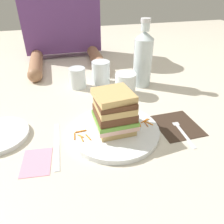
{
  "coord_description": "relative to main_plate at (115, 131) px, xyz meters",
  "views": [
    {
      "loc": [
        -0.15,
        -0.52,
        0.4
      ],
      "look_at": [
        -0.01,
        0.01,
        0.06
      ],
      "focal_mm": 35.16,
      "sensor_mm": 36.0,
      "label": 1
    }
  ],
  "objects": [
    {
      "name": "carrot_shred_9",
      "position": [
        0.08,
        -0.0,
        0.01
      ],
      "size": [
        0.01,
        0.02,
        0.0
      ],
      "primitive_type": "cylinder",
      "rotation": [
        0.0,
        1.57,
        4.55
      ],
      "color": "orange",
      "rests_on": "main_plate"
    },
    {
      "name": "empty_tumbler_1",
      "position": [
        0.03,
        0.35,
        0.04
      ],
      "size": [
        0.08,
        0.08,
        0.09
      ],
      "primitive_type": "cylinder",
      "color": "silver",
      "rests_on": "ground_plane"
    },
    {
      "name": "sandwich",
      "position": [
        -0.0,
        0.0,
        0.07
      ],
      "size": [
        0.12,
        0.12,
        0.12
      ],
      "color": "tan",
      "rests_on": "main_plate"
    },
    {
      "name": "knife",
      "position": [
        -0.17,
        -0.02,
        -0.01
      ],
      "size": [
        0.02,
        0.2,
        0.0
      ],
      "color": "silver",
      "rests_on": "ground_plane"
    },
    {
      "name": "carrot_shred_2",
      "position": [
        -0.1,
        -0.02,
        0.01
      ],
      "size": [
        0.01,
        0.03,
        0.0
      ],
      "primitive_type": "cylinder",
      "rotation": [
        0.0,
        1.57,
        4.87
      ],
      "color": "orange",
      "rests_on": "main_plate"
    },
    {
      "name": "ground_plane",
      "position": [
        0.01,
        0.02,
        -0.01
      ],
      "size": [
        3.0,
        3.0,
        0.0
      ],
      "primitive_type": "plane",
      "color": "beige"
    },
    {
      "name": "napkin_dark",
      "position": [
        0.2,
        -0.01,
        -0.01
      ],
      "size": [
        0.13,
        0.15,
        0.0
      ],
      "primitive_type": "cube",
      "rotation": [
        0.0,
        0.0,
        0.03
      ],
      "color": "#38281E",
      "rests_on": "ground_plane"
    },
    {
      "name": "carrot_shred_1",
      "position": [
        -0.1,
        -0.01,
        0.01
      ],
      "size": [
        0.02,
        0.02,
        0.0
      ],
      "primitive_type": "cylinder",
      "rotation": [
        0.0,
        1.57,
        5.49
      ],
      "color": "orange",
      "rests_on": "main_plate"
    },
    {
      "name": "carrot_shred_6",
      "position": [
        0.11,
        0.02,
        0.01
      ],
      "size": [
        0.02,
        0.01,
        0.0
      ],
      "primitive_type": "cylinder",
      "rotation": [
        0.0,
        1.57,
        3.6
      ],
      "color": "orange",
      "rests_on": "main_plate"
    },
    {
      "name": "diner_across",
      "position": [
        -0.09,
        0.75,
        0.26
      ],
      "size": [
        0.4,
        0.46,
        0.57
      ],
      "color": "#936647",
      "rests_on": "ground_plane"
    },
    {
      "name": "carrot_shred_0",
      "position": [
        -0.1,
        0.01,
        0.01
      ],
      "size": [
        0.03,
        0.01,
        0.0
      ],
      "primitive_type": "cylinder",
      "rotation": [
        0.0,
        1.57,
        3.22
      ],
      "color": "orange",
      "rests_on": "main_plate"
    },
    {
      "name": "water_bottle",
      "position": [
        0.2,
        0.3,
        0.11
      ],
      "size": [
        0.07,
        0.07,
        0.26
      ],
      "color": "silver",
      "rests_on": "ground_plane"
    },
    {
      "name": "carrot_shred_5",
      "position": [
        0.11,
        0.0,
        0.01
      ],
      "size": [
        0.02,
        0.03,
        0.0
      ],
      "primitive_type": "cylinder",
      "rotation": [
        0.0,
        1.57,
        5.32
      ],
      "color": "orange",
      "rests_on": "main_plate"
    },
    {
      "name": "empty_tumbler_0",
      "position": [
        -0.07,
        0.34,
        0.03
      ],
      "size": [
        0.07,
        0.07,
        0.08
      ],
      "primitive_type": "cylinder",
      "color": "silver",
      "rests_on": "ground_plane"
    },
    {
      "name": "carrot_shred_4",
      "position": [
        -0.12,
        -0.01,
        0.01
      ],
      "size": [
        0.01,
        0.03,
        0.0
      ],
      "primitive_type": "cylinder",
      "rotation": [
        0.0,
        1.57,
        1.48
      ],
      "color": "orange",
      "rests_on": "main_plate"
    },
    {
      "name": "juice_glass",
      "position": [
        0.1,
        0.23,
        0.03
      ],
      "size": [
        0.08,
        0.08,
        0.09
      ],
      "color": "white",
      "rests_on": "ground_plane"
    },
    {
      "name": "carrot_shred_7",
      "position": [
        0.1,
        -0.0,
        0.01
      ],
      "size": [
        0.0,
        0.03,
        0.0
      ],
      "primitive_type": "cylinder",
      "rotation": [
        0.0,
        1.57,
        4.75
      ],
      "color": "orange",
      "rests_on": "main_plate"
    },
    {
      "name": "napkin_pink",
      "position": [
        -0.22,
        -0.07,
        -0.01
      ],
      "size": [
        0.08,
        0.1,
        0.0
      ],
      "primitive_type": "cube",
      "rotation": [
        0.0,
        0.0,
        -0.1
      ],
      "color": "pink",
      "rests_on": "ground_plane"
    },
    {
      "name": "main_plate",
      "position": [
        0.0,
        0.0,
        0.0
      ],
      "size": [
        0.26,
        0.26,
        0.02
      ],
      "primitive_type": "cylinder",
      "color": "white",
      "rests_on": "ground_plane"
    },
    {
      "name": "carrot_shred_8",
      "position": [
        0.1,
        0.02,
        0.01
      ],
      "size": [
        0.03,
        0.02,
        0.0
      ],
      "primitive_type": "cylinder",
      "rotation": [
        0.0,
        1.57,
        0.54
      ],
      "color": "orange",
      "rests_on": "main_plate"
    },
    {
      "name": "carrot_shred_3",
      "position": [
        -0.08,
        -0.02,
        0.01
      ],
      "size": [
        0.01,
        0.03,
        0.0
      ],
      "primitive_type": "cylinder",
      "rotation": [
        0.0,
        1.57,
        5.06
      ],
      "color": "orange",
      "rests_on": "main_plate"
    },
    {
      "name": "fork",
      "position": [
        0.2,
        -0.04,
        -0.0
      ],
      "size": [
        0.02,
        0.17,
        0.0
      ],
      "color": "silver",
      "rests_on": "napkin_dark"
    }
  ]
}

